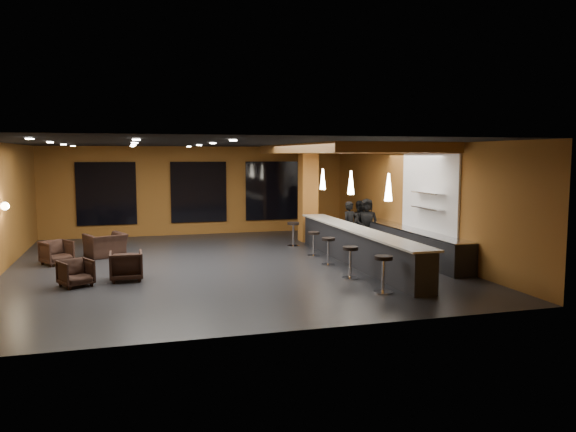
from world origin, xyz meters
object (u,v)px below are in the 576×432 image
object	(u,v)px
staff_c	(367,222)
bar_stool_3	(314,241)
prep_counter	(410,244)
bar_stool_4	(293,231)
bar_counter	(357,247)
pendant_2	(323,179)
staff_b	(361,223)
armchair_d	(105,245)
armchair_a	(76,273)
pendant_0	(389,187)
bar_stool_1	(350,258)
armchair_b	(126,266)
pendant_1	(351,183)
staff_a	(350,225)
bar_stool_0	(383,269)
bar_stool_2	(328,248)
column	(308,194)
armchair_c	(57,252)

from	to	relation	value
staff_c	bar_stool_3	world-z (taller)	staff_c
prep_counter	bar_stool_4	world-z (taller)	prep_counter
staff_c	bar_counter	bearing A→B (deg)	-102.63
pendant_2	bar_stool_4	size ratio (longest dim) A/B	0.83
pendant_2	staff_b	size ratio (longest dim) A/B	0.44
armchair_d	armchair_a	bearing A→B (deg)	58.32
pendant_0	bar_stool_1	size ratio (longest dim) A/B	0.84
armchair_b	armchair_d	world-z (taller)	armchair_b
pendant_1	armchair_b	xyz separation A→B (m)	(-6.45, -0.89, -1.98)
staff_a	armchair_a	distance (m)	9.00
armchair_a	pendant_1	bearing A→B (deg)	-18.40
staff_c	bar_stool_4	size ratio (longest dim) A/B	1.96
bar_stool_0	pendant_2	bearing A→B (deg)	83.23
pendant_1	staff_a	world-z (taller)	pendant_1
pendant_1	bar_stool_2	bearing A→B (deg)	-153.28
column	pendant_2	size ratio (longest dim) A/B	5.00
bar_stool_3	pendant_0	bearing A→B (deg)	-77.48
bar_stool_2	bar_stool_3	size ratio (longest dim) A/B	1.04
armchair_d	prep_counter	bearing A→B (deg)	139.35
pendant_1	staff_c	distance (m)	3.28
prep_counter	bar_stool_3	world-z (taller)	prep_counter
staff_b	pendant_0	bearing A→B (deg)	-126.40
bar_counter	pendant_1	distance (m)	1.92
bar_stool_0	armchair_c	bearing A→B (deg)	143.32
pendant_1	pendant_2	bearing A→B (deg)	90.00
armchair_d	bar_stool_1	distance (m)	7.93
armchair_a	bar_stool_1	bearing A→B (deg)	-36.28
armchair_d	pendant_1	bearing A→B (deg)	134.99
staff_b	staff_c	distance (m)	0.22
prep_counter	pendant_2	size ratio (longest dim) A/B	8.57
pendant_1	bar_stool_4	xyz separation A→B (m)	(-0.88, 3.04, -1.81)
prep_counter	bar_stool_1	xyz separation A→B (m)	(-2.91, -2.26, 0.10)
pendant_0	bar_stool_2	xyz separation A→B (m)	(-0.85, 2.07, -1.84)
pendant_1	staff_c	size ratio (longest dim) A/B	0.42
armchair_a	bar_stool_2	xyz separation A→B (m)	(6.77, 0.80, 0.19)
bar_stool_2	bar_stool_3	xyz separation A→B (m)	(0.06, 1.49, -0.02)
bar_counter	pendant_2	size ratio (longest dim) A/B	11.43
armchair_b	staff_a	bearing A→B (deg)	-159.23
bar_counter	armchair_c	world-z (taller)	bar_counter
pendant_2	bar_stool_4	xyz separation A→B (m)	(-0.88, 0.54, -1.81)
prep_counter	staff_b	bearing A→B (deg)	102.25
bar_counter	staff_a	bearing A→B (deg)	72.21
bar_stool_0	staff_a	bearing A→B (deg)	75.14
armchair_b	bar_stool_2	distance (m)	5.62
armchair_a	bar_stool_1	size ratio (longest dim) A/B	0.86
prep_counter	pendant_1	xyz separation A→B (m)	(-2.00, 0.00, 1.92)
staff_c	armchair_b	xyz separation A→B (m)	(-8.05, -3.31, -0.46)
armchair_b	bar_stool_3	xyz separation A→B (m)	(5.66, 1.95, 0.12)
armchair_d	staff_b	bearing A→B (deg)	155.01
prep_counter	pendant_1	world-z (taller)	pendant_1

